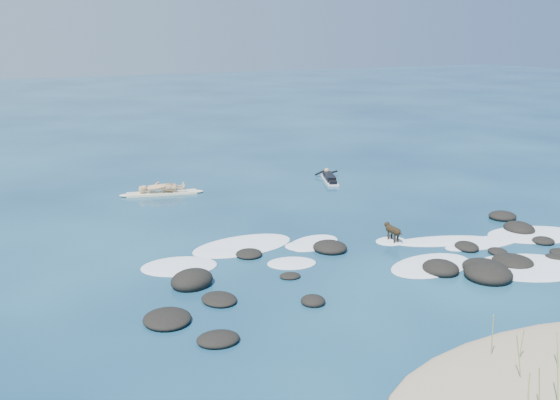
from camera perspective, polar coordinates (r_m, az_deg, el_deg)
name	(u,v)px	position (r m, az deg, el deg)	size (l,w,h in m)	color
ground	(363,253)	(20.27, 7.63, -4.86)	(160.00, 160.00, 0.00)	#0A2642
reef_rocks	(404,265)	(19.22, 11.31, -5.85)	(15.04, 6.08, 0.58)	black
breaking_foam	(422,252)	(20.65, 12.82, -4.70)	(15.41, 8.23, 0.12)	white
standing_surfer_rig	(161,176)	(27.33, -10.83, 2.14)	(3.59, 1.23, 2.05)	beige
paddling_surfer_rig	(329,178)	(29.51, 4.53, 2.04)	(1.44, 2.50, 0.44)	silver
dog	(392,230)	(21.33, 10.25, -2.72)	(0.26, 1.02, 0.64)	black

